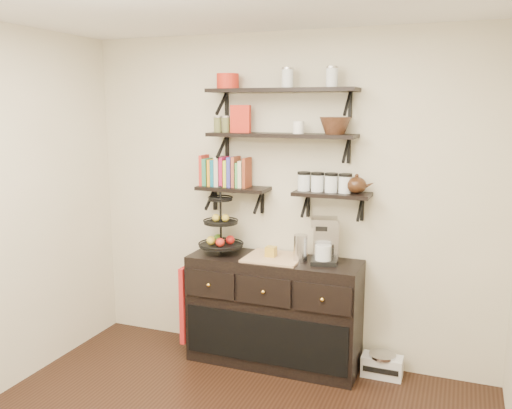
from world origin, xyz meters
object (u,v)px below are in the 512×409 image
object	(u,v)px
fruit_stand	(221,231)
coffee_maker	(325,241)
radio	(382,365)
sideboard	(274,311)

from	to	relation	value
fruit_stand	coffee_maker	bearing A→B (deg)	1.36
fruit_stand	radio	bearing A→B (deg)	3.38
fruit_stand	radio	world-z (taller)	fruit_stand
sideboard	radio	world-z (taller)	sideboard
radio	fruit_stand	bearing A→B (deg)	-176.37
radio	sideboard	bearing A→B (deg)	-174.32
sideboard	fruit_stand	bearing A→B (deg)	179.50
coffee_maker	radio	size ratio (longest dim) A/B	1.16
sideboard	coffee_maker	world-z (taller)	coffee_maker
sideboard	fruit_stand	size ratio (longest dim) A/B	2.58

